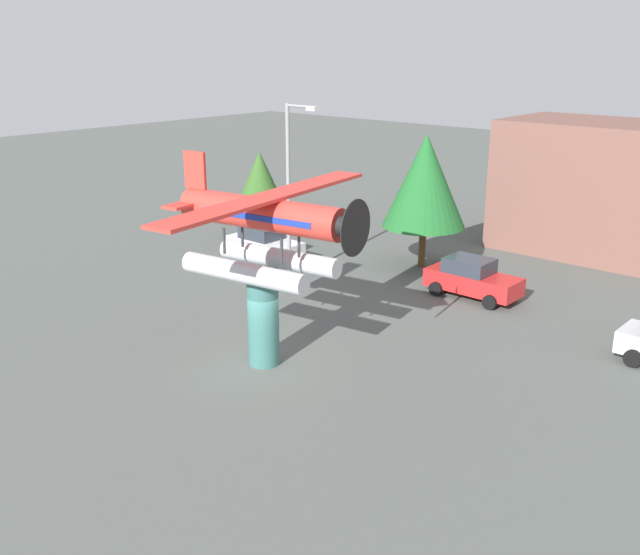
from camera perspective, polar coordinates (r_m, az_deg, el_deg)
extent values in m
plane|color=#515651|center=(26.01, -4.40, -6.73)|extent=(140.00, 140.00, 0.00)
cylinder|color=#386B66|center=(25.37, -4.49, -3.35)|extent=(1.10, 1.10, 3.30)
cylinder|color=silver|center=(23.96, -6.04, 0.38)|extent=(4.85, 1.43, 0.70)
cylinder|color=#333338|center=(23.41, -3.04, 2.08)|extent=(0.11, 0.11, 0.90)
cylinder|color=#333338|center=(24.84, -7.56, 2.88)|extent=(0.11, 0.11, 0.90)
cylinder|color=silver|center=(25.48, -3.26, 1.53)|extent=(4.85, 1.43, 0.70)
cylinder|color=#333338|center=(24.20, -1.67, 2.63)|extent=(0.11, 0.11, 0.90)
cylinder|color=#333338|center=(25.58, -6.13, 3.38)|extent=(0.11, 0.11, 0.90)
cylinder|color=red|center=(24.24, -4.71, 5.04)|extent=(6.30, 2.05, 1.10)
cube|color=#193399|center=(24.13, -4.33, 4.99)|extent=(4.46, 1.80, 0.20)
cone|color=#262628|center=(22.48, 1.93, 4.05)|extent=(0.83, 0.98, 0.88)
cylinder|color=black|center=(22.28, 2.82, 3.92)|extent=(0.32, 1.78, 1.80)
cube|color=red|center=(23.88, -3.98, 6.36)|extent=(2.70, 10.44, 0.12)
cube|color=red|center=(25.98, -9.68, 5.95)|extent=(1.12, 2.87, 0.10)
cube|color=red|center=(25.77, -9.81, 8.34)|extent=(0.91, 0.26, 1.30)
cube|color=white|center=(37.92, -4.34, 2.46)|extent=(4.20, 1.70, 0.80)
cube|color=#2D333D|center=(37.91, -4.63, 3.57)|extent=(2.00, 1.56, 0.64)
cylinder|color=black|center=(36.50, -3.84, 1.19)|extent=(0.64, 0.22, 0.64)
cylinder|color=black|center=(37.73, -1.91, 1.79)|extent=(0.64, 0.22, 0.64)
cylinder|color=black|center=(38.39, -6.69, 1.96)|extent=(0.64, 0.22, 0.64)
cylinder|color=black|center=(39.56, -4.76, 2.51)|extent=(0.64, 0.22, 0.64)
cube|color=red|center=(32.90, 11.97, -0.34)|extent=(4.20, 1.70, 0.80)
cube|color=#2D333D|center=(32.81, 11.67, 0.94)|extent=(2.00, 1.56, 0.64)
cylinder|color=black|center=(31.68, 13.22, -1.92)|extent=(0.64, 0.22, 0.64)
cylinder|color=black|center=(33.20, 14.71, -1.11)|extent=(0.64, 0.22, 0.64)
cylinder|color=black|center=(32.94, 9.11, -0.88)|extent=(0.64, 0.22, 0.64)
cylinder|color=black|center=(34.41, 10.73, -0.15)|extent=(0.64, 0.22, 0.64)
cylinder|color=black|center=(27.79, 23.42, -5.87)|extent=(0.64, 0.22, 0.64)
cylinder|color=gray|center=(33.69, -2.50, 6.52)|extent=(0.18, 0.18, 8.30)
cylinder|color=gray|center=(32.57, -1.56, 13.33)|extent=(1.60, 0.12, 0.12)
cube|color=silver|center=(32.11, -0.62, 13.18)|extent=(0.50, 0.28, 0.20)
cube|color=brown|center=(41.06, 22.85, 6.27)|extent=(12.56, 6.27, 6.97)
cylinder|color=brown|center=(42.17, -4.66, 4.31)|extent=(0.36, 0.36, 1.81)
cone|color=#335B23|center=(41.64, -4.75, 7.69)|extent=(2.92, 2.92, 3.25)
cylinder|color=brown|center=(36.97, 8.05, 2.46)|extent=(0.36, 0.36, 2.11)
cone|color=#1E6028|center=(36.23, 8.28, 7.56)|extent=(4.13, 4.13, 4.59)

